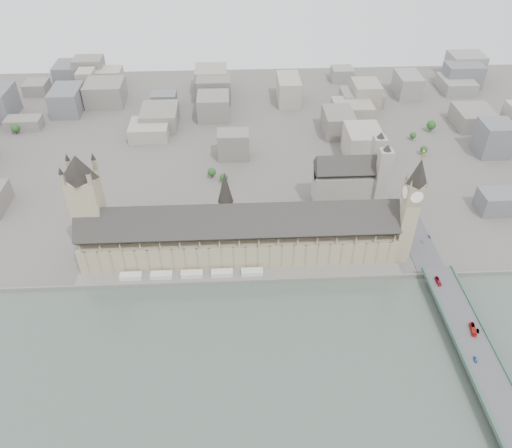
{
  "coord_description": "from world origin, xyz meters",
  "views": [
    {
      "loc": [
        -1.36,
        -306.62,
        292.44
      ],
      "look_at": [
        14.9,
        25.64,
        28.91
      ],
      "focal_mm": 35.0,
      "sensor_mm": 36.0,
      "label": 1
    }
  ],
  "objects_px": {
    "palace_of_westminster": "(239,235)",
    "car_blue": "(475,360)",
    "elizabeth_tower": "(411,204)",
    "westminster_bridge": "(469,342)",
    "car_silver": "(478,331)",
    "victoria_tower": "(87,203)",
    "westminster_abbey": "(351,180)",
    "car_approach": "(429,237)",
    "red_bus_north": "(438,281)",
    "red_bus_south": "(473,329)"
  },
  "relations": [
    {
      "from": "red_bus_north",
      "to": "car_approach",
      "type": "distance_m",
      "value": 56.2
    },
    {
      "from": "palace_of_westminster",
      "to": "elizabeth_tower",
      "type": "bearing_deg",
      "value": -4.85
    },
    {
      "from": "palace_of_westminster",
      "to": "car_silver",
      "type": "relative_size",
      "value": 68.9
    },
    {
      "from": "red_bus_south",
      "to": "car_approach",
      "type": "xyz_separation_m",
      "value": [
        2.56,
        104.4,
        -1.01
      ]
    },
    {
      "from": "elizabeth_tower",
      "to": "red_bus_south",
      "type": "distance_m",
      "value": 104.64
    },
    {
      "from": "red_bus_south",
      "to": "car_blue",
      "type": "relative_size",
      "value": 2.54
    },
    {
      "from": "palace_of_westminster",
      "to": "car_silver",
      "type": "distance_m",
      "value": 197.82
    },
    {
      "from": "westminster_bridge",
      "to": "car_approach",
      "type": "xyz_separation_m",
      "value": [
        5.89,
        110.06,
        5.79
      ]
    },
    {
      "from": "red_bus_north",
      "to": "red_bus_south",
      "type": "bearing_deg",
      "value": -78.99
    },
    {
      "from": "car_blue",
      "to": "westminster_abbey",
      "type": "bearing_deg",
      "value": 112.12
    },
    {
      "from": "red_bus_south",
      "to": "red_bus_north",
      "type": "bearing_deg",
      "value": 111.27
    },
    {
      "from": "red_bus_north",
      "to": "car_silver",
      "type": "distance_m",
      "value": 51.61
    },
    {
      "from": "palace_of_westminster",
      "to": "car_silver",
      "type": "xyz_separation_m",
      "value": [
        168.88,
        -102.35,
        -11.82
      ]
    },
    {
      "from": "elizabeth_tower",
      "to": "red_bus_north",
      "type": "distance_m",
      "value": 64.43
    },
    {
      "from": "red_bus_north",
      "to": "westminster_bridge",
      "type": "bearing_deg",
      "value": -83.41
    },
    {
      "from": "westminster_bridge",
      "to": "car_silver",
      "type": "xyz_separation_m",
      "value": [
        6.88,
        4.86,
        5.76
      ]
    },
    {
      "from": "victoria_tower",
      "to": "red_bus_north",
      "type": "relative_size",
      "value": 10.43
    },
    {
      "from": "car_blue",
      "to": "car_approach",
      "type": "bearing_deg",
      "value": 94.49
    },
    {
      "from": "westminster_abbey",
      "to": "red_bus_north",
      "type": "xyz_separation_m",
      "value": [
        45.74,
        -127.5,
        -13.5
      ]
    },
    {
      "from": "victoria_tower",
      "to": "car_approach",
      "type": "bearing_deg",
      "value": -0.68
    },
    {
      "from": "car_silver",
      "to": "car_approach",
      "type": "height_order",
      "value": "car_approach"
    },
    {
      "from": "elizabeth_tower",
      "to": "westminster_bridge",
      "type": "xyz_separation_m",
      "value": [
        24.0,
        -95.5,
        -52.96
      ]
    },
    {
      "from": "elizabeth_tower",
      "to": "car_approach",
      "type": "distance_m",
      "value": 57.71
    },
    {
      "from": "red_bus_north",
      "to": "elizabeth_tower",
      "type": "bearing_deg",
      "value": 115.8
    },
    {
      "from": "victoria_tower",
      "to": "westminster_bridge",
      "type": "distance_m",
      "value": 309.91
    },
    {
      "from": "palace_of_westminster",
      "to": "car_blue",
      "type": "relative_size",
      "value": 56.06
    },
    {
      "from": "westminster_bridge",
      "to": "car_silver",
      "type": "distance_m",
      "value": 10.2
    },
    {
      "from": "victoria_tower",
      "to": "car_silver",
      "type": "bearing_deg",
      "value": -20.48
    },
    {
      "from": "elizabeth_tower",
      "to": "victoria_tower",
      "type": "distance_m",
      "value": 260.64
    },
    {
      "from": "victoria_tower",
      "to": "car_silver",
      "type": "height_order",
      "value": "victoria_tower"
    },
    {
      "from": "palace_of_westminster",
      "to": "westminster_abbey",
      "type": "height_order",
      "value": "westminster_abbey"
    },
    {
      "from": "red_bus_north",
      "to": "victoria_tower",
      "type": "bearing_deg",
      "value": 169.2
    },
    {
      "from": "victoria_tower",
      "to": "elizabeth_tower",
      "type": "bearing_deg",
      "value": -3.96
    },
    {
      "from": "car_approach",
      "to": "elizabeth_tower",
      "type": "bearing_deg",
      "value": -163.4
    },
    {
      "from": "red_bus_south",
      "to": "victoria_tower",
      "type": "bearing_deg",
      "value": 170.74
    },
    {
      "from": "victoria_tower",
      "to": "westminster_bridge",
      "type": "xyz_separation_m",
      "value": [
        284.0,
        -113.5,
        -50.08
      ]
    },
    {
      "from": "palace_of_westminster",
      "to": "elizabeth_tower",
      "type": "distance_m",
      "value": 142.94
    },
    {
      "from": "elizabeth_tower",
      "to": "car_silver",
      "type": "relative_size",
      "value": 27.95
    },
    {
      "from": "victoria_tower",
      "to": "car_blue",
      "type": "relative_size",
      "value": 21.15
    },
    {
      "from": "westminster_abbey",
      "to": "car_silver",
      "type": "distance_m",
      "value": 187.4
    },
    {
      "from": "victoria_tower",
      "to": "car_approach",
      "type": "height_order",
      "value": "victoria_tower"
    },
    {
      "from": "victoria_tower",
      "to": "westminster_abbey",
      "type": "height_order",
      "value": "victoria_tower"
    },
    {
      "from": "westminster_abbey",
      "to": "westminster_bridge",
      "type": "bearing_deg",
      "value": -74.36
    },
    {
      "from": "victoria_tower",
      "to": "car_blue",
      "type": "distance_m",
      "value": 312.37
    },
    {
      "from": "car_approach",
      "to": "palace_of_westminster",
      "type": "bearing_deg",
      "value": 171.6
    },
    {
      "from": "car_approach",
      "to": "red_bus_north",
      "type": "bearing_deg",
      "value": -110.89
    },
    {
      "from": "elizabeth_tower",
      "to": "red_bus_north",
      "type": "bearing_deg",
      "value": -65.25
    },
    {
      "from": "westminster_bridge",
      "to": "red_bus_south",
      "type": "distance_m",
      "value": 9.45
    },
    {
      "from": "victoria_tower",
      "to": "westminster_abbey",
      "type": "xyz_separation_m",
      "value": [
        232.92,
        69.0,
        -30.12
      ]
    },
    {
      "from": "elizabeth_tower",
      "to": "victoria_tower",
      "type": "xyz_separation_m",
      "value": [
        -260.0,
        18.0,
        -2.88
      ]
    }
  ]
}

